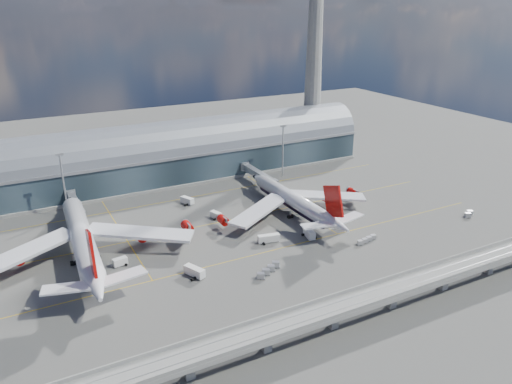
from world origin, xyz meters
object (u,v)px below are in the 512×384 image
cargo_train_0 (268,270)px  service_truck_5 (187,201)px  service_truck_1 (120,262)px  service_truck_4 (216,215)px  service_truck_3 (309,234)px  cargo_train_2 (469,214)px  floodlight_mast_left (64,183)px  airliner_right (294,201)px  service_truck_2 (269,238)px  cargo_train_1 (367,240)px  control_tower (314,59)px  airliner_left (83,241)px  floodlight_mast_right (283,150)px  service_truck_0 (194,272)px

cargo_train_0 → service_truck_5: bearing=29.7°
service_truck_1 → service_truck_4: bearing=-73.0°
service_truck_3 → cargo_train_2: size_ratio=1.19×
floodlight_mast_left → cargo_train_0: size_ratio=2.36×
airliner_right → cargo_train_0: (-31.67, -35.51, -4.58)m
service_truck_3 → service_truck_2: bearing=177.2°
service_truck_1 → cargo_train_2: size_ratio=0.86×
service_truck_5 → cargo_train_1: bearing=-80.2°
service_truck_4 → control_tower: bearing=16.9°
airliner_left → service_truck_4: 53.22m
floodlight_mast_right → airliner_right: size_ratio=0.38×
control_tower → service_truck_2: bearing=-131.1°
airliner_right → service_truck_3: (-6.34, -20.45, -4.00)m
floodlight_mast_left → service_truck_5: floodlight_mast_left is taller
service_truck_2 → service_truck_3: 15.22m
cargo_train_0 → service_truck_4: bearing=25.0°
cargo_train_1 → airliner_left: bearing=81.0°
service_truck_5 → cargo_train_0: size_ratio=0.59×
floodlight_mast_right → service_truck_1: floodlight_mast_right is taller
floodlight_mast_left → floodlight_mast_right: same height
floodlight_mast_right → service_truck_5: size_ratio=4.00×
airliner_left → cargo_train_2: airliner_left is taller
floodlight_mast_left → service_truck_4: (50.97, -31.01, -12.23)m
service_truck_4 → service_truck_5: bearing=85.0°
airliner_left → airliner_right: 81.32m
service_truck_2 → service_truck_4: size_ratio=1.55×
service_truck_5 → service_truck_3: bearing=-86.3°
airliner_right → cargo_train_1: 34.69m
service_truck_5 → floodlight_mast_left: bearing=141.2°
control_tower → floodlight_mast_right: 58.76m
service_truck_5 → cargo_train_1: (43.89, -63.48, -0.67)m
service_truck_3 → airliner_left: bearing=175.8°
service_truck_5 → cargo_train_0: service_truck_5 is taller
service_truck_1 → service_truck_3: service_truck_3 is taller
service_truck_1 → cargo_train_0: service_truck_1 is taller
control_tower → service_truck_4: 114.31m
service_truck_2 → cargo_train_0: size_ratio=0.74×
control_tower → airliner_left: control_tower is taller
service_truck_2 → service_truck_5: size_ratio=1.26×
cargo_train_0 → cargo_train_2: bearing=-61.5°
service_truck_1 → cargo_train_1: size_ratio=0.51×
service_truck_3 → service_truck_5: service_truck_3 is taller
cargo_train_0 → service_truck_2: bearing=-1.8°
floodlight_mast_left → airliner_right: (80.45, -42.10, -8.06)m
control_tower → airliner_left: 159.13m
service_truck_0 → service_truck_2: size_ratio=0.94×
service_truck_5 → control_tower: bearing=-0.8°
service_truck_4 → cargo_train_2: 100.77m
service_truck_2 → service_truck_1: bearing=92.9°
floodlight_mast_right → service_truck_3: bearing=-112.5°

